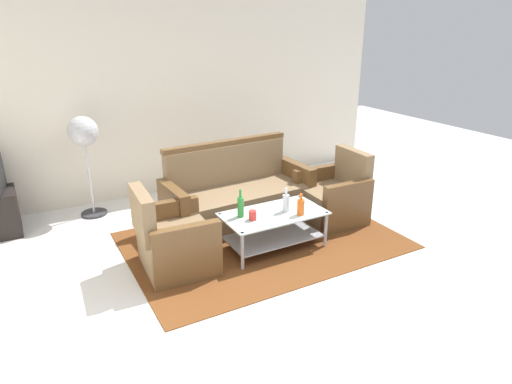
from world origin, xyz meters
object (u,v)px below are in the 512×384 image
(bottle_orange, at_px, (301,207))
(coffee_table, at_px, (273,225))
(couch, at_px, (237,197))
(bottle_green, at_px, (241,206))
(cup, at_px, (253,215))
(pedestal_fan, at_px, (84,137))
(armchair_right, at_px, (333,197))
(armchair_left, at_px, (174,242))
(bottle_clear, at_px, (286,203))

(bottle_orange, bearing_deg, coffee_table, 141.90)
(couch, bearing_deg, bottle_green, 63.09)
(cup, relative_size, pedestal_fan, 0.08)
(cup, bearing_deg, couch, 73.50)
(armchair_right, distance_m, bottle_orange, 0.96)
(cup, xyz_separation_m, pedestal_fan, (-1.27, 1.92, 0.55))
(bottle_orange, bearing_deg, cup, 165.14)
(coffee_table, bearing_deg, armchair_right, 15.59)
(armchair_right, xyz_separation_m, bottle_green, (-1.39, -0.20, 0.24))
(armchair_left, bearing_deg, bottle_orange, 80.86)
(armchair_left, height_order, bottle_green, armchair_left)
(armchair_left, bearing_deg, pedestal_fan, -161.95)
(armchair_right, height_order, cup, armchair_right)
(couch, bearing_deg, bottle_orange, 101.66)
(couch, height_order, cup, couch)
(armchair_left, bearing_deg, coffee_table, 87.43)
(couch, height_order, bottle_orange, couch)
(couch, relative_size, bottle_orange, 7.69)
(armchair_left, bearing_deg, cup, 82.45)
(armchair_right, height_order, pedestal_fan, pedestal_fan)
(armchair_right, relative_size, cup, 8.50)
(armchair_left, xyz_separation_m, cup, (0.80, -0.15, 0.17))
(armchair_right, bearing_deg, cup, 106.18)
(bottle_clear, bearing_deg, bottle_orange, -60.47)
(coffee_table, relative_size, pedestal_fan, 0.87)
(bottle_clear, bearing_deg, coffee_table, 170.16)
(coffee_table, distance_m, cup, 0.34)
(couch, distance_m, bottle_orange, 1.03)
(bottle_orange, bearing_deg, bottle_green, 155.25)
(couch, distance_m, coffee_table, 0.81)
(bottle_orange, bearing_deg, bottle_clear, 119.53)
(couch, xyz_separation_m, armchair_left, (-1.05, -0.69, -0.03))
(bottle_clear, relative_size, pedestal_fan, 0.21)
(cup, height_order, pedestal_fan, pedestal_fan)
(bottle_orange, bearing_deg, armchair_left, 167.64)
(couch, distance_m, armchair_right, 1.18)
(armchair_left, height_order, bottle_clear, armchair_left)
(couch, xyz_separation_m, bottle_orange, (0.25, -0.98, 0.19))
(armchair_left, distance_m, armchair_right, 2.13)
(armchair_left, distance_m, bottle_green, 0.77)
(armchair_left, xyz_separation_m, armchair_right, (2.12, 0.18, 0.00))
(couch, relative_size, cup, 18.32)
(couch, relative_size, bottle_green, 6.04)
(couch, distance_m, bottle_clear, 0.87)
(armchair_right, bearing_deg, armchair_left, 96.84)
(coffee_table, height_order, cup, cup)
(pedestal_fan, bearing_deg, bottle_green, -56.13)
(armchair_right, height_order, bottle_green, armchair_right)
(armchair_left, relative_size, coffee_table, 0.77)
(armchair_left, bearing_deg, bottle_clear, 86.96)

